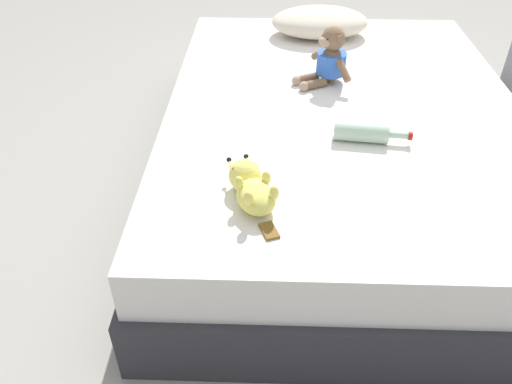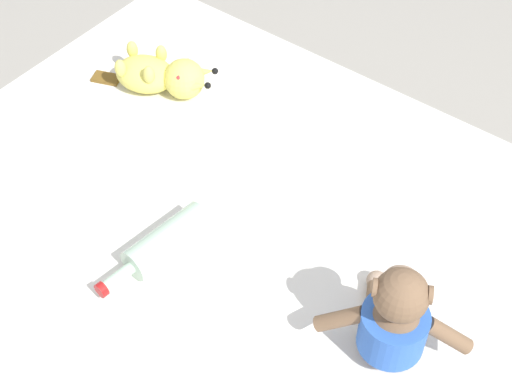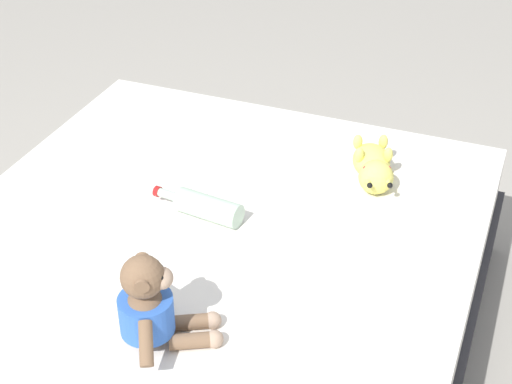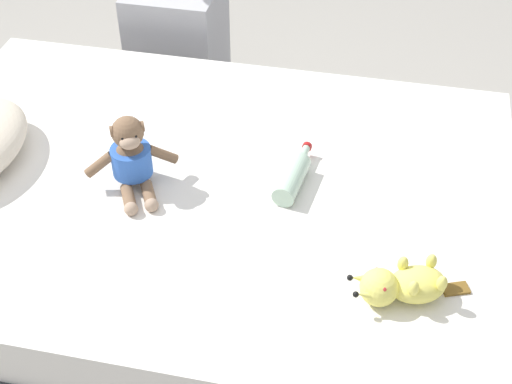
{
  "view_description": "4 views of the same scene",
  "coord_description": "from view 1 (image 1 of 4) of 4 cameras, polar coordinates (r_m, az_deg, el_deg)",
  "views": [
    {
      "loc": [
        -0.29,
        -1.85,
        1.37
      ],
      "look_at": [
        -0.33,
        -0.68,
        0.47
      ],
      "focal_mm": 36.04,
      "sensor_mm": 36.0,
      "label": 1
    },
    {
      "loc": [
        0.68,
        0.43,
        1.65
      ],
      "look_at": [
        -0.16,
        -0.21,
        0.47
      ],
      "focal_mm": 53.4,
      "sensor_mm": 36.0,
      "label": 2
    },
    {
      "loc": [
        -0.73,
        1.28,
        1.66
      ],
      "look_at": [
        -0.11,
        -0.29,
        0.53
      ],
      "focal_mm": 54.64,
      "sensor_mm": 36.0,
      "label": 3
    },
    {
      "loc": [
        -1.62,
        -0.53,
        1.85
      ],
      "look_at": [
        -0.08,
        -0.2,
        0.46
      ],
      "focal_mm": 50.82,
      "sensor_mm": 36.0,
      "label": 4
    }
  ],
  "objects": [
    {
      "name": "bed",
      "position": [
        2.2,
        9.18,
        5.09
      ],
      "size": [
        1.43,
        1.99,
        0.41
      ],
      "color": "#2D2D33",
      "rests_on": "ground_plane"
    },
    {
      "name": "plush_monkey",
      "position": [
        2.22,
        8.14,
        14.31
      ],
      "size": [
        0.25,
        0.27,
        0.24
      ],
      "color": "brown",
      "rests_on": "bed"
    },
    {
      "name": "ground_plane",
      "position": [
        2.32,
        8.69,
        0.91
      ],
      "size": [
        16.0,
        16.0,
        0.0
      ],
      "primitive_type": "plane",
      "color": "#9E998E"
    },
    {
      "name": "pillow",
      "position": [
        2.73,
        7.08,
        18.23
      ],
      "size": [
        0.5,
        0.36,
        0.13
      ],
      "color": "beige",
      "rests_on": "bed"
    },
    {
      "name": "plush_yellow_creature",
      "position": [
        1.52,
        -0.55,
        0.58
      ],
      "size": [
        0.18,
        0.32,
        0.1
      ],
      "color": "#EAE066",
      "rests_on": "bed"
    },
    {
      "name": "glass_bottle",
      "position": [
        1.84,
        11.82,
        6.51
      ],
      "size": [
        0.27,
        0.09,
        0.07
      ],
      "color": "#B2D1B7",
      "rests_on": "bed"
    }
  ]
}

